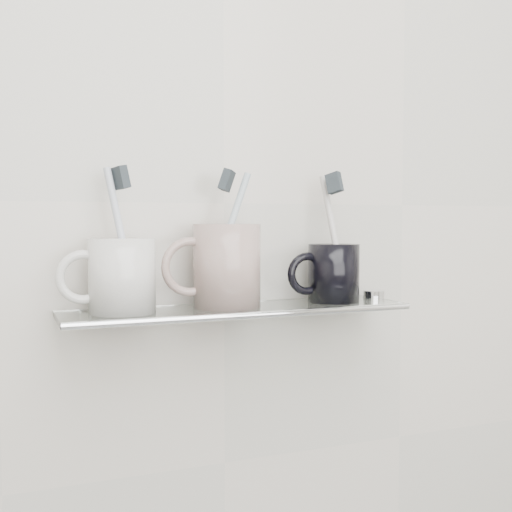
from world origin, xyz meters
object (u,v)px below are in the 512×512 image
mug_left (122,276)px  mug_center (227,266)px  mug_right (334,273)px  shelf_glass (238,310)px

mug_left → mug_center: size_ratio=0.84×
mug_right → shelf_glass: bearing=171.4°
shelf_glass → mug_right: mug_right is taller
mug_center → mug_right: mug_center is taller
mug_right → mug_left: bearing=169.6°
mug_left → mug_center: mug_center is taller
mug_left → mug_center: (0.15, 0.00, 0.01)m
mug_center → mug_right: size_ratio=1.35×
shelf_glass → mug_right: size_ratio=5.69×
shelf_glass → mug_center: (-0.02, 0.00, 0.06)m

